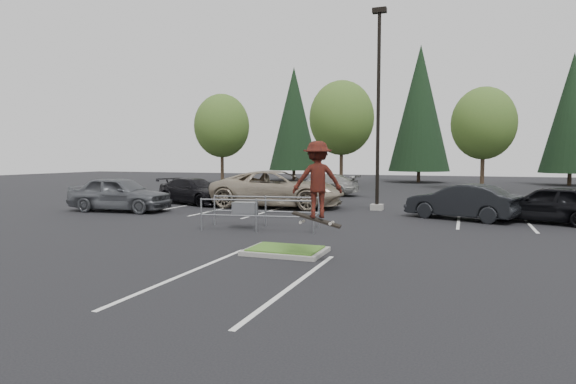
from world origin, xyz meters
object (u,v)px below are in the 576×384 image
(conif_c, at_px, (572,113))
(car_l_black, at_px, (194,191))
(light_pole, at_px, (378,120))
(car_r_black, at_px, (550,204))
(conif_a, at_px, (294,119))
(conif_b, at_px, (420,108))
(decid_c, at_px, (483,126))
(car_l_grey, at_px, (120,194))
(cart_corral, at_px, (249,209))
(car_far_silver, at_px, (322,185))
(skateboarder, at_px, (317,180))
(decid_a, at_px, (222,128))
(car_l_tan, at_px, (278,189))
(car_r_charc, at_px, (462,202))
(decid_b, at_px, (342,120))

(conif_c, xyz_separation_m, car_l_black, (-24.00, -28.00, -6.10))
(light_pole, distance_m, car_r_black, 8.74)
(conif_a, bearing_deg, conif_b, 2.05)
(light_pole, xyz_separation_m, decid_c, (5.49, 17.83, 0.69))
(conif_a, bearing_deg, car_l_grey, -85.67)
(cart_corral, xyz_separation_m, car_far_silver, (-1.82, 16.10, 0.00))
(light_pole, xyz_separation_m, car_l_black, (-10.50, -0.50, -3.82))
(light_pole, xyz_separation_m, skateboarder, (0.70, -12.94, -2.42))
(decid_a, relative_size, conif_a, 0.69)
(skateboarder, bearing_deg, light_pole, -109.68)
(conif_a, relative_size, car_far_silver, 2.48)
(skateboarder, bearing_deg, decid_c, -121.63)
(decid_c, distance_m, car_l_black, 24.74)
(car_far_silver, bearing_deg, conif_c, 137.62)
(decid_a, height_order, car_l_tan, decid_a)
(car_l_grey, bearing_deg, cart_corral, -115.02)
(decid_a, bearing_deg, car_l_grey, -74.22)
(car_l_black, height_order, car_l_grey, car_l_grey)
(car_r_charc, distance_m, car_r_black, 3.41)
(decid_a, relative_size, car_r_charc, 1.90)
(conif_a, bearing_deg, car_l_black, -82.01)
(light_pole, xyz_separation_m, car_r_charc, (4.09, -2.42, -3.79))
(car_l_tan, bearing_deg, conif_c, -36.82)
(conif_c, bearing_deg, car_far_silver, -133.96)
(light_pole, distance_m, car_l_black, 11.18)
(conif_c, relative_size, car_l_black, 2.44)
(conif_a, bearing_deg, car_r_charc, -58.57)
(car_l_black, height_order, car_r_charc, car_r_charc)
(decid_c, relative_size, conif_a, 0.64)
(car_l_grey, xyz_separation_m, car_far_silver, (6.71, 13.02, -0.12))
(decid_a, xyz_separation_m, car_far_silver, (13.22, -10.02, -4.82))
(car_r_black, bearing_deg, cart_corral, -43.26)
(decid_a, bearing_deg, cart_corral, -60.05)
(decid_c, xyz_separation_m, conif_a, (-19.99, 10.17, 1.84))
(decid_c, distance_m, cart_corral, 27.78)
(light_pole, bearing_deg, car_l_grey, -157.38)
(car_l_tan, bearing_deg, car_r_black, -101.60)
(decid_b, relative_size, car_l_black, 1.88)
(conif_c, distance_m, car_r_black, 31.12)
(car_l_grey, bearing_deg, conif_b, -24.12)
(decid_c, distance_m, car_l_grey, 29.09)
(car_r_charc, height_order, car_far_silver, car_r_charc)
(conif_a, xyz_separation_m, car_r_black, (22.00, -30.43, -6.31))
(decid_b, height_order, cart_corral, decid_b)
(decid_b, bearing_deg, car_l_black, -101.84)
(light_pole, relative_size, decid_c, 1.21)
(conif_c, bearing_deg, decid_b, -155.86)
(decid_c, xyz_separation_m, car_l_grey, (-17.49, -22.83, -4.38))
(decid_c, bearing_deg, light_pole, -107.11)
(conif_c, distance_m, cart_corral, 39.89)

